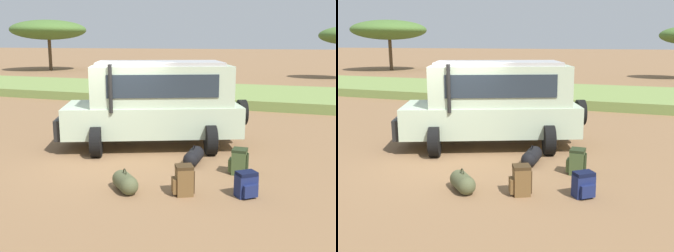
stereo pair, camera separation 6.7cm
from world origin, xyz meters
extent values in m
plane|color=olive|center=(0.00, 0.00, 0.00)|extent=(320.00, 320.00, 0.00)
cube|color=olive|center=(0.00, 11.90, 0.22)|extent=(120.00, 7.00, 0.44)
cube|color=#B2C6A8|center=(0.52, 1.42, 0.82)|extent=(5.25, 3.69, 0.84)
cube|color=#B2C6A8|center=(0.75, 1.52, 1.79)|extent=(4.22, 3.16, 1.10)
cube|color=#232D38|center=(-0.65, 0.91, 1.74)|extent=(0.67, 1.45, 0.77)
cube|color=#232D38|center=(1.11, 0.69, 1.84)|extent=(2.71, 1.20, 0.60)
cube|color=#232D38|center=(0.39, 2.35, 1.84)|extent=(2.71, 1.20, 0.60)
cube|color=#B7B7B7|center=(0.70, 1.50, 2.39)|extent=(3.83, 2.93, 0.10)
cube|color=black|center=(-1.84, 0.40, 0.65)|extent=(0.79, 1.55, 0.56)
cylinder|color=black|center=(-0.11, 0.09, 1.79)|extent=(0.10, 0.10, 1.25)
cylinder|color=black|center=(-0.49, -0.07, 0.40)|extent=(0.57, 0.85, 0.80)
cylinder|color=black|center=(-1.26, 1.71, 0.40)|extent=(0.57, 0.85, 0.80)
cylinder|color=black|center=(2.30, 1.13, 0.40)|extent=(0.57, 0.85, 0.80)
cylinder|color=black|center=(1.53, 2.91, 0.40)|extent=(0.57, 0.85, 0.80)
cylinder|color=black|center=(2.90, 2.45, 0.97)|extent=(0.49, 0.76, 0.74)
cube|color=brown|center=(2.48, -1.82, 0.27)|extent=(0.44, 0.44, 0.54)
cube|color=brown|center=(2.30, -1.92, 0.20)|extent=(0.19, 0.26, 0.30)
cube|color=#3A2A16|center=(2.48, -1.82, 0.57)|extent=(0.44, 0.43, 0.07)
cylinder|color=#3A2A16|center=(2.67, -1.80, 0.27)|extent=(0.04, 0.04, 0.46)
cylinder|color=#3A2A16|center=(2.60, -1.67, 0.27)|extent=(0.04, 0.04, 0.46)
cube|color=navy|center=(3.65, -1.50, 0.22)|extent=(0.47, 0.45, 0.44)
cube|color=navy|center=(3.76, -1.63, 0.17)|extent=(0.28, 0.25, 0.24)
cube|color=black|center=(3.65, -1.50, 0.47)|extent=(0.46, 0.45, 0.07)
cylinder|color=black|center=(3.62, -1.33, 0.22)|extent=(0.04, 0.04, 0.38)
cylinder|color=black|center=(3.49, -1.45, 0.22)|extent=(0.04, 0.04, 0.38)
cube|color=#42562D|center=(3.30, -0.18, 0.26)|extent=(0.31, 0.39, 0.53)
cube|color=#42562D|center=(3.10, -0.18, 0.20)|extent=(0.08, 0.29, 0.29)
cube|color=#242F19|center=(3.30, -0.18, 0.56)|extent=(0.33, 0.37, 0.07)
cylinder|color=#242F19|center=(3.47, -0.27, 0.26)|extent=(0.04, 0.04, 0.45)
cylinder|color=#242F19|center=(3.47, -0.10, 0.26)|extent=(0.04, 0.04, 0.45)
cylinder|color=#4C5133|center=(1.29, -2.04, 0.19)|extent=(0.60, 0.60, 0.38)
sphere|color=#4C5133|center=(1.47, -2.21, 0.19)|extent=(0.37, 0.37, 0.37)
sphere|color=#4C5133|center=(1.12, -1.87, 0.19)|extent=(0.37, 0.37, 0.37)
torus|color=#2D301E|center=(1.29, -2.04, 0.40)|extent=(0.13, 0.13, 0.16)
cylinder|color=black|center=(2.10, 0.19, 0.19)|extent=(0.39, 0.65, 0.37)
sphere|color=black|center=(2.09, 0.51, 0.19)|extent=(0.36, 0.36, 0.36)
sphere|color=black|center=(2.11, -0.13, 0.19)|extent=(0.36, 0.36, 0.36)
torus|color=black|center=(2.10, 0.19, 0.39)|extent=(0.03, 0.16, 0.16)
cylinder|color=brown|center=(-21.33, 26.70, 1.67)|extent=(0.35, 0.35, 3.34)
ellipsoid|color=#476B2D|center=(-21.33, 26.70, 4.20)|extent=(7.71, 7.86, 2.03)
camera|label=1|loc=(4.65, -8.85, 2.97)|focal=42.00mm
camera|label=2|loc=(4.72, -8.83, 2.97)|focal=42.00mm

